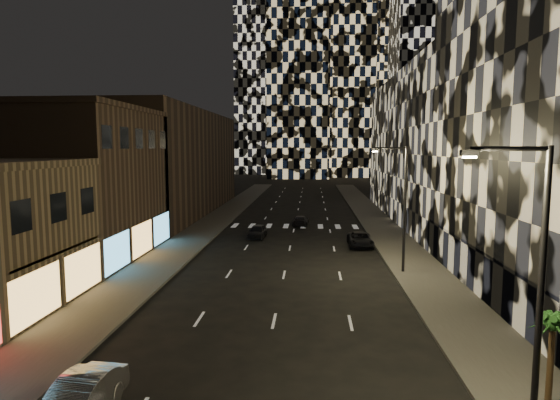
# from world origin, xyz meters

# --- Properties ---
(sidewalk_left) EXTENTS (4.00, 120.00, 0.15)m
(sidewalk_left) POSITION_xyz_m (-10.00, 50.00, 0.07)
(sidewalk_left) COLOR #47443F
(sidewalk_left) RESTS_ON ground
(sidewalk_right) EXTENTS (4.00, 120.00, 0.15)m
(sidewalk_right) POSITION_xyz_m (10.00, 50.00, 0.07)
(sidewalk_right) COLOR #47443F
(sidewalk_right) RESTS_ON ground
(curb_left) EXTENTS (0.20, 120.00, 0.15)m
(curb_left) POSITION_xyz_m (-7.90, 50.00, 0.07)
(curb_left) COLOR #4C4C47
(curb_left) RESTS_ON ground
(curb_right) EXTENTS (0.20, 120.00, 0.15)m
(curb_right) POSITION_xyz_m (7.90, 50.00, 0.07)
(curb_right) COLOR #4C4C47
(curb_right) RESTS_ON ground
(retail_brown) EXTENTS (10.00, 15.00, 12.00)m
(retail_brown) POSITION_xyz_m (-17.00, 33.50, 6.00)
(retail_brown) COLOR #4C392B
(retail_brown) RESTS_ON ground
(retail_filler_left) EXTENTS (10.00, 40.00, 14.00)m
(retail_filler_left) POSITION_xyz_m (-17.00, 60.00, 7.00)
(retail_filler_left) COLOR #4C392B
(retail_filler_left) RESTS_ON ground
(midrise_base) EXTENTS (0.60, 25.00, 3.00)m
(midrise_base) POSITION_xyz_m (12.30, 24.50, 1.50)
(midrise_base) COLOR #383838
(midrise_base) RESTS_ON ground
(midrise_filler_right) EXTENTS (16.00, 40.00, 18.00)m
(midrise_filler_right) POSITION_xyz_m (20.00, 57.00, 9.00)
(midrise_filler_right) COLOR #232326
(midrise_filler_right) RESTS_ON ground
(tower_right_mid) EXTENTS (20.00, 20.00, 100.00)m
(tower_right_mid) POSITION_xyz_m (35.00, 135.00, 50.00)
(tower_right_mid) COLOR black
(tower_right_mid) RESTS_ON ground
(tower_left_back) EXTENTS (24.00, 24.00, 120.00)m
(tower_left_back) POSITION_xyz_m (-12.00, 165.00, 60.00)
(tower_left_back) COLOR black
(tower_left_back) RESTS_ON ground
(tower_center_low) EXTENTS (18.00, 18.00, 95.00)m
(tower_center_low) POSITION_xyz_m (-2.00, 140.00, 47.50)
(tower_center_low) COLOR black
(tower_center_low) RESTS_ON ground
(streetlight_near) EXTENTS (2.55, 0.25, 9.00)m
(streetlight_near) POSITION_xyz_m (8.35, 10.00, 5.35)
(streetlight_near) COLOR black
(streetlight_near) RESTS_ON sidewalk_right
(streetlight_far) EXTENTS (2.55, 0.25, 9.00)m
(streetlight_far) POSITION_xyz_m (8.35, 30.00, 5.35)
(streetlight_far) COLOR black
(streetlight_far) RESTS_ON sidewalk_right
(car_silver_parked) EXTENTS (1.84, 4.44, 1.43)m
(car_silver_parked) POSITION_xyz_m (-5.80, 10.58, 0.71)
(car_silver_parked) COLOR #939398
(car_silver_parked) RESTS_ON ground
(car_dark_midlane) EXTENTS (1.87, 4.04, 1.34)m
(car_dark_midlane) POSITION_xyz_m (-3.50, 42.55, 0.67)
(car_dark_midlane) COLOR black
(car_dark_midlane) RESTS_ON ground
(car_dark_oncoming) EXTENTS (1.95, 4.18, 1.18)m
(car_dark_oncoming) POSITION_xyz_m (0.69, 50.36, 0.59)
(car_dark_oncoming) COLOR black
(car_dark_oncoming) RESTS_ON ground
(car_dark_rightlane) EXTENTS (2.16, 4.64, 1.29)m
(car_dark_rightlane) POSITION_xyz_m (6.45, 39.08, 0.64)
(car_dark_rightlane) COLOR black
(car_dark_rightlane) RESTS_ON ground
(palm_tree) EXTENTS (1.71, 1.67, 3.34)m
(palm_tree) POSITION_xyz_m (10.19, 12.29, 2.91)
(palm_tree) COLOR #47331E
(palm_tree) RESTS_ON sidewalk_right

